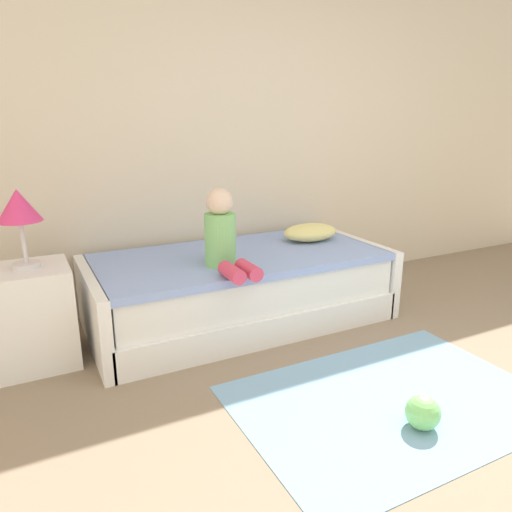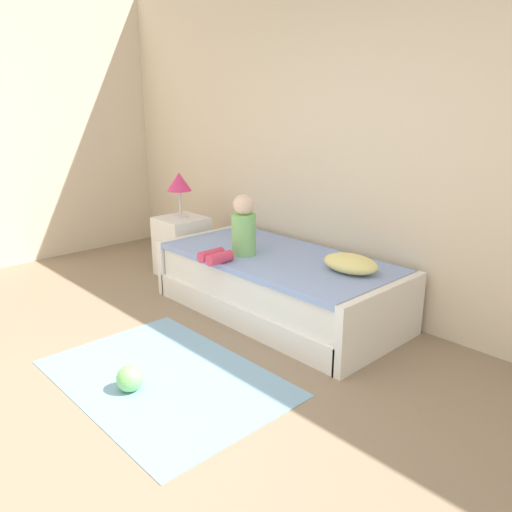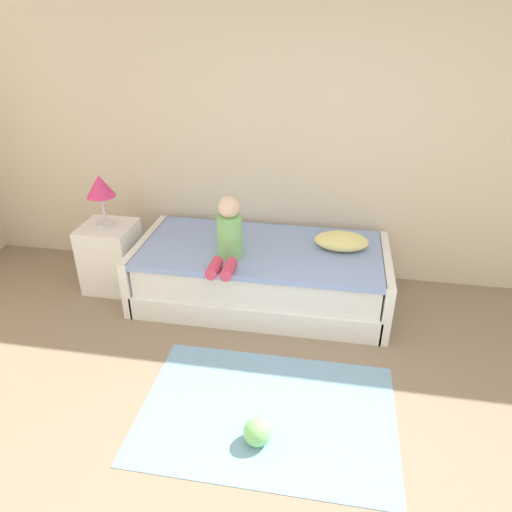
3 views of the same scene
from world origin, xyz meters
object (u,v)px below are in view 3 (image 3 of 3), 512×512
bed (261,274)px  table_lamp (100,189)px  child_figure (228,235)px  toy_ball (257,432)px  nightstand (111,256)px  pillow (341,241)px

bed → table_lamp: table_lamp is taller
child_figure → toy_ball: size_ratio=3.07×
table_lamp → bed: bearing=0.8°
bed → child_figure: child_figure is taller
child_figure → nightstand: bearing=169.4°
nightstand → child_figure: 1.22m
nightstand → table_lamp: size_ratio=1.33×
nightstand → toy_ball: nightstand is taller
table_lamp → child_figure: table_lamp is taller
toy_ball → bed: bearing=98.6°
toy_ball → pillow: bearing=75.6°
bed → nightstand: 1.35m
bed → table_lamp: (-1.35, -0.02, 0.69)m
bed → toy_ball: (0.23, -1.54, -0.16)m
table_lamp → child_figure: (1.13, -0.21, -0.23)m
nightstand → pillow: (2.00, 0.12, 0.26)m
bed → nightstand: nightstand is taller
pillow → toy_ball: pillow is taller
nightstand → bed: bearing=0.8°
child_figure → toy_ball: bearing=-70.8°
pillow → toy_ball: size_ratio=2.65×
bed → toy_ball: bearing=-81.4°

